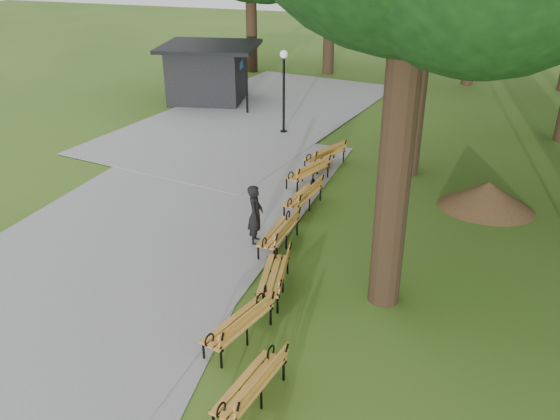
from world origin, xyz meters
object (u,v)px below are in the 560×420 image
(kiosk, at_px, (207,73))
(bench_5, at_px, (303,196))
(bench_2, at_px, (238,324))
(bench_1, at_px, (250,385))
(bench_6, at_px, (308,172))
(lamp_post, at_px, (284,75))
(dirt_mound, at_px, (487,195))
(person, at_px, (255,215))
(bench_7, at_px, (325,155))
(bench_4, at_px, (278,232))
(bench_3, at_px, (273,275))

(kiosk, xyz_separation_m, bench_5, (7.81, -10.37, -0.94))
(bench_2, xyz_separation_m, bench_5, (-0.49, 6.39, 0.00))
(bench_1, relative_size, bench_6, 1.00)
(kiosk, relative_size, bench_1, 2.32)
(lamp_post, xyz_separation_m, dirt_mound, (8.00, -4.99, -1.97))
(kiosk, height_order, bench_6, kiosk)
(person, distance_m, bench_7, 6.02)
(dirt_mound, distance_m, bench_2, 9.46)
(dirt_mound, height_order, bench_4, bench_4)
(bench_5, relative_size, bench_6, 1.00)
(kiosk, height_order, bench_2, kiosk)
(lamp_post, height_order, bench_3, lamp_post)
(kiosk, bearing_deg, bench_4, -68.95)
(kiosk, distance_m, bench_3, 17.05)
(lamp_post, height_order, bench_1, lamp_post)
(dirt_mound, bearing_deg, bench_3, -126.65)
(bench_1, distance_m, bench_7, 11.67)
(person, xyz_separation_m, kiosk, (-7.19, 12.75, 0.55))
(bench_2, height_order, bench_5, same)
(lamp_post, bearing_deg, bench_6, -63.87)
(dirt_mound, distance_m, bench_4, 6.69)
(bench_3, bearing_deg, bench_2, -12.42)
(bench_3, bearing_deg, lamp_post, -173.15)
(bench_2, xyz_separation_m, bench_4, (-0.45, 3.96, 0.00))
(kiosk, height_order, bench_1, kiosk)
(bench_2, height_order, bench_3, same)
(bench_1, height_order, bench_2, same)
(lamp_post, xyz_separation_m, bench_2, (3.27, -13.17, -1.96))
(lamp_post, bearing_deg, bench_2, -76.08)
(lamp_post, bearing_deg, person, -76.73)
(lamp_post, distance_m, dirt_mound, 9.63)
(lamp_post, distance_m, bench_3, 11.89)
(person, xyz_separation_m, bench_4, (0.65, -0.04, -0.39))
(bench_1, xyz_separation_m, bench_5, (-1.33, 7.95, 0.00))
(person, bearing_deg, dirt_mound, -65.35)
(person, relative_size, bench_2, 0.88)
(person, height_order, bench_5, person)
(kiosk, height_order, bench_7, kiosk)
(bench_2, bearing_deg, bench_1, 44.70)
(person, height_order, dirt_mound, person)
(bench_1, height_order, bench_3, same)
(dirt_mound, xyz_separation_m, bench_7, (-5.46, 1.82, 0.01))
(bench_7, bearing_deg, kiosk, -107.30)
(bench_5, bearing_deg, bench_1, 17.99)
(bench_5, height_order, bench_7, same)
(lamp_post, bearing_deg, bench_3, -73.37)
(bench_1, relative_size, bench_7, 1.00)
(kiosk, bearing_deg, bench_7, -52.23)
(lamp_post, bearing_deg, dirt_mound, -31.95)
(person, bearing_deg, lamp_post, 2.33)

